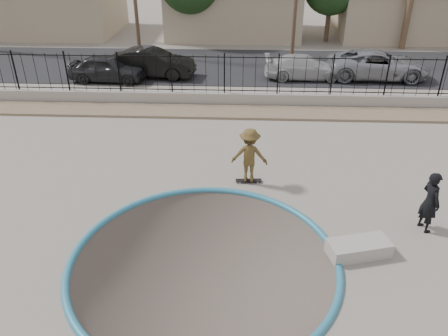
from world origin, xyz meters
name	(u,v)px	position (x,y,z in m)	size (l,w,h in m)	color
ground	(226,113)	(0.00, 12.00, -1.10)	(120.00, 120.00, 2.20)	gray
bowl_pit	(204,260)	(0.00, -1.00, 0.00)	(6.84, 6.84, 1.80)	#4A4139
coping_ring	(204,260)	(0.00, -1.00, 0.00)	(7.04, 7.04, 0.20)	teal
rock_strip	(223,112)	(0.00, 9.20, 0.06)	(42.00, 1.60, 0.11)	#866F58
retaining_wall	(224,99)	(0.00, 10.30, 0.30)	(42.00, 0.45, 0.60)	gray
fence	(224,74)	(0.00, 10.30, 1.50)	(40.00, 0.04, 1.80)	black
street	(229,66)	(0.00, 17.00, 0.02)	(90.00, 8.00, 0.04)	black
house_west	(47,6)	(-15.00, 26.50, 1.97)	(11.60, 8.60, 3.90)	tan
house_center	(234,8)	(0.00, 26.50, 1.97)	(10.60, 8.60, 3.90)	tan
house_east	(415,9)	(14.00, 26.50, 1.97)	(12.60, 8.60, 3.90)	tan
skater	(249,158)	(1.15, 3.00, 0.92)	(1.19, 0.68, 1.84)	brown
skateboard	(249,180)	(1.15, 3.00, 0.06)	(0.88, 0.28, 0.07)	black
videographer	(430,202)	(6.11, 0.65, 0.91)	(0.66, 0.43, 1.81)	black
concrete_ledge	(359,248)	(4.00, -0.57, 0.20)	(1.60, 0.70, 0.40)	#A49B92
car_a	(107,68)	(-6.59, 13.60, 0.74)	(1.66, 4.14, 1.41)	black
car_b	(152,63)	(-4.29, 14.51, 0.83)	(1.67, 4.80, 1.58)	black
car_c	(304,67)	(4.28, 14.57, 0.68)	(1.80, 4.43, 1.29)	#B9B9BB
car_d	(378,65)	(8.36, 14.80, 0.81)	(2.56, 5.55, 1.54)	#93949B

